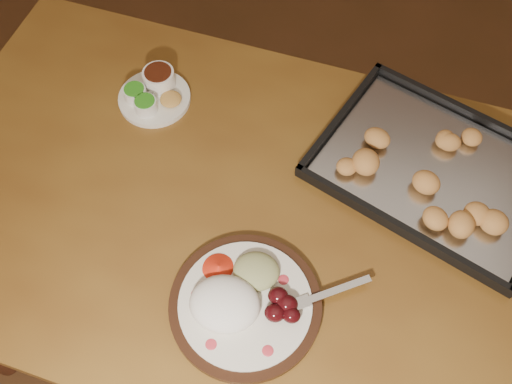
# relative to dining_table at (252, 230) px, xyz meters

# --- Properties ---
(ground) EXTENTS (4.00, 4.00, 0.00)m
(ground) POSITION_rel_dining_table_xyz_m (0.13, 0.26, -0.65)
(ground) COLOR brown
(ground) RESTS_ON ground
(dining_table) EXTENTS (1.62, 1.11, 0.75)m
(dining_table) POSITION_rel_dining_table_xyz_m (0.00, 0.00, 0.00)
(dining_table) COLOR brown
(dining_table) RESTS_ON ground
(dinner_plate) EXTENTS (0.38, 0.29, 0.07)m
(dinner_plate) POSITION_rel_dining_table_xyz_m (0.02, -0.21, 0.12)
(dinner_plate) COLOR black
(dinner_plate) RESTS_ON dining_table
(condiment_saucer) EXTENTS (0.17, 0.17, 0.06)m
(condiment_saucer) POSITION_rel_dining_table_xyz_m (-0.28, 0.26, 0.12)
(condiment_saucer) COLOR white
(condiment_saucer) RESTS_ON dining_table
(baking_tray) EXTENTS (0.61, 0.54, 0.05)m
(baking_tray) POSITION_rel_dining_table_xyz_m (0.38, 0.16, 0.11)
(baking_tray) COLOR black
(baking_tray) RESTS_ON dining_table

